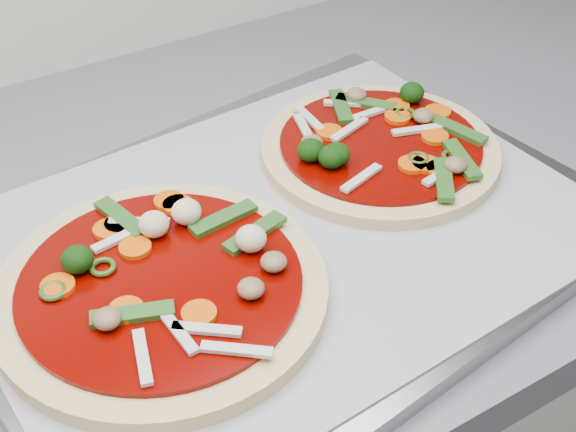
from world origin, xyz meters
TOP-DOWN VIEW (x-y plane):
  - baking_tray at (-0.66, 1.22)m, footprint 0.56×0.44m
  - parchment at (-0.66, 1.22)m, footprint 0.51×0.39m
  - pizza_left at (-0.78, 1.20)m, footprint 0.33×0.33m
  - pizza_right at (-0.53, 1.26)m, footprint 0.26×0.26m

SIDE VIEW (x-z plane):
  - baking_tray at x=-0.66m, z-range 0.90..0.92m
  - parchment at x=-0.66m, z-range 0.92..0.92m
  - pizza_right at x=-0.53m, z-range 0.91..0.95m
  - pizza_left at x=-0.78m, z-range 0.91..0.95m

